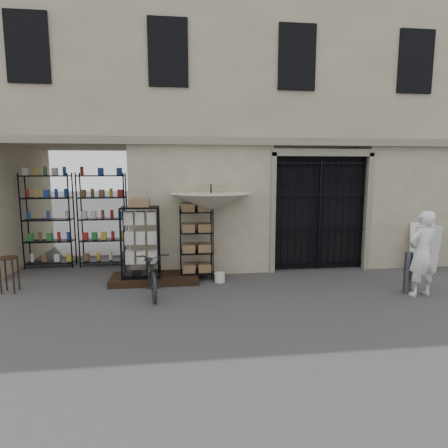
{
  "coord_description": "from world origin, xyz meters",
  "views": [
    {
      "loc": [
        -1.84,
        -6.99,
        2.58
      ],
      "look_at": [
        -0.8,
        1.4,
        1.35
      ],
      "focal_mm": 30.0,
      "sensor_mm": 36.0,
      "label": 1
    }
  ],
  "objects": [
    {
      "name": "ground",
      "position": [
        0.0,
        0.0,
        0.0
      ],
      "size": [
        80.0,
        80.0,
        0.0
      ],
      "primitive_type": "plane",
      "color": "black",
      "rests_on": "ground"
    },
    {
      "name": "main_building",
      "position": [
        0.0,
        4.0,
        4.5
      ],
      "size": [
        14.0,
        4.0,
        9.0
      ],
      "primitive_type": "cube",
      "color": "tan",
      "rests_on": "ground"
    },
    {
      "name": "shop_recess",
      "position": [
        -4.5,
        2.8,
        1.5
      ],
      "size": [
        3.0,
        1.7,
        3.0
      ],
      "primitive_type": "cube",
      "color": "black",
      "rests_on": "ground"
    },
    {
      "name": "shop_shelving",
      "position": [
        -4.55,
        3.3,
        1.25
      ],
      "size": [
        2.7,
        0.5,
        2.5
      ],
      "primitive_type": "cube",
      "color": "black",
      "rests_on": "ground"
    },
    {
      "name": "iron_gate",
      "position": [
        1.75,
        2.28,
        1.5
      ],
      "size": [
        2.5,
        0.21,
        3.0
      ],
      "color": "black",
      "rests_on": "ground"
    },
    {
      "name": "step_platform",
      "position": [
        -2.4,
        1.55,
        0.07
      ],
      "size": [
        2.0,
        0.9,
        0.15
      ],
      "primitive_type": "cube",
      "color": "black",
      "rests_on": "ground"
    },
    {
      "name": "display_cabinet",
      "position": [
        -2.69,
        1.49,
        0.87
      ],
      "size": [
        0.92,
        0.73,
        1.74
      ],
      "rotation": [
        0.0,
        0.0,
        0.34
      ],
      "color": "black",
      "rests_on": "step_platform"
    },
    {
      "name": "wire_rack",
      "position": [
        -1.42,
        1.71,
        0.84
      ],
      "size": [
        0.77,
        0.56,
        1.71
      ],
      "rotation": [
        0.0,
        0.0,
        0.04
      ],
      "color": "black",
      "rests_on": "ground"
    },
    {
      "name": "market_umbrella",
      "position": [
        -1.08,
        1.61,
        1.95
      ],
      "size": [
        1.76,
        1.79,
        2.71
      ],
      "rotation": [
        0.0,
        0.0,
        0.06
      ],
      "color": "black",
      "rests_on": "ground"
    },
    {
      "name": "white_bucket",
      "position": [
        -0.91,
        1.34,
        0.11
      ],
      "size": [
        0.31,
        0.31,
        0.22
      ],
      "primitive_type": "cylinder",
      "rotation": [
        0.0,
        0.0,
        0.43
      ],
      "color": "silver",
      "rests_on": "ground"
    },
    {
      "name": "bicycle",
      "position": [
        -2.41,
        0.72,
        0.0
      ],
      "size": [
        0.77,
        1.03,
        1.8
      ],
      "primitive_type": "imported",
      "rotation": [
        0.0,
        0.0,
        0.17
      ],
      "color": "black",
      "rests_on": "ground"
    },
    {
      "name": "wooden_stool",
      "position": [
        -5.41,
        1.18,
        0.4
      ],
      "size": [
        0.42,
        0.42,
        0.77
      ],
      "rotation": [
        0.0,
        0.0,
        0.17
      ],
      "color": "black",
      "rests_on": "ground"
    },
    {
      "name": "steel_bollard",
      "position": [
        2.94,
        0.11,
        0.44
      ],
      "size": [
        0.16,
        0.16,
        0.88
      ],
      "primitive_type": "cylinder",
      "rotation": [
        0.0,
        0.0,
        0.02
      ],
      "color": "#4B4E54",
      "rests_on": "ground"
    },
    {
      "name": "shopkeeper",
      "position": [
        3.1,
        -0.07,
        0.0
      ],
      "size": [
        1.0,
        1.86,
        0.42
      ],
      "primitive_type": "imported",
      "rotation": [
        0.0,
        0.0,
        3.35
      ],
      "color": "white",
      "rests_on": "ground"
    },
    {
      "name": "easel_sign",
      "position": [
        4.29,
        1.53,
        0.63
      ],
      "size": [
        0.78,
        0.83,
        1.22
      ],
      "rotation": [
        0.0,
        0.0,
        -0.36
      ],
      "color": "silver",
      "rests_on": "ground"
    }
  ]
}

